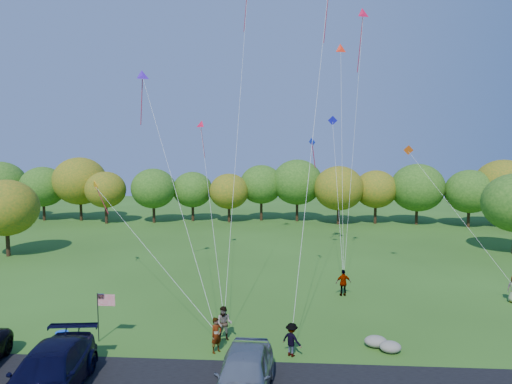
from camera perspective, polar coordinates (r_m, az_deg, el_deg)
ground at (r=23.15m, az=-4.16°, el=-19.30°), size 140.00×140.00×0.00m
treeline at (r=57.85m, az=0.90°, el=0.64°), size 77.53×28.03×8.46m
minivan_navy at (r=20.69m, az=-24.53°, el=-19.99°), size 3.29×6.51×1.81m
minivan_silver at (r=19.04m, az=-1.48°, el=-21.82°), size 2.31×5.37×1.81m
flyer_a at (r=22.80m, az=-4.98°, el=-17.38°), size 0.71×0.73×1.70m
flyer_b at (r=24.07m, az=-4.00°, el=-16.06°), size 0.94×0.78×1.74m
flyer_c at (r=22.46m, az=4.49°, el=-17.91°), size 1.17×1.07×1.58m
flyer_d at (r=31.14m, az=10.88°, el=-11.08°), size 1.08×0.58×1.75m
trash_barrel at (r=24.91m, az=-23.07°, el=-16.77°), size 0.60×0.60×0.90m
flag_assembly at (r=24.71m, az=-18.58°, el=-13.29°), size 0.92×0.60×2.49m
boulder_near at (r=24.21m, az=14.74°, el=-17.61°), size 1.10×0.87×0.55m
boulder_far at (r=23.82m, az=16.44°, el=-18.08°), size 1.03×0.86×0.53m
kites_aloft at (r=34.45m, az=3.08°, el=19.94°), size 23.49×8.03×17.74m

